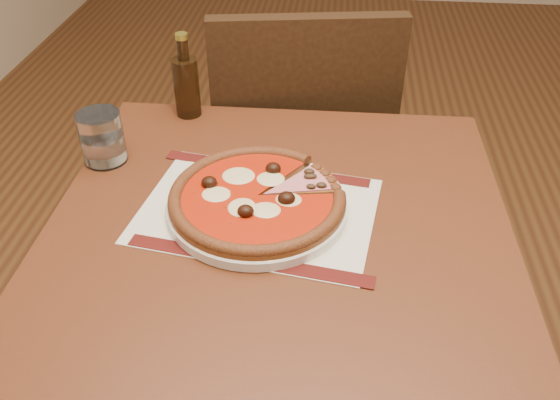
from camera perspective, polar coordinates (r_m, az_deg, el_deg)
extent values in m
cube|color=#592915|center=(1.04, -0.11, -2.85)|extent=(0.81, 0.81, 0.04)
cylinder|color=#592915|center=(1.61, -11.50, -4.28)|extent=(0.05, 0.05, 0.71)
cylinder|color=#592915|center=(1.57, 13.95, -5.75)|extent=(0.05, 0.05, 0.71)
cube|color=black|center=(1.74, 1.65, 4.30)|extent=(0.51, 0.51, 0.04)
cylinder|color=black|center=(2.05, 6.43, 1.74)|extent=(0.04, 0.04, 0.44)
cylinder|color=black|center=(2.02, -4.31, 1.39)|extent=(0.04, 0.04, 0.44)
cylinder|color=black|center=(1.76, 8.27, -5.52)|extent=(0.04, 0.04, 0.44)
cylinder|color=black|center=(1.73, -4.34, -6.06)|extent=(0.04, 0.04, 0.44)
cube|color=black|center=(1.43, 2.48, 8.46)|extent=(0.45, 0.11, 0.47)
cube|color=beige|center=(1.05, -2.17, -1.00)|extent=(0.45, 0.35, 0.00)
cylinder|color=white|center=(1.04, -2.18, -0.57)|extent=(0.32, 0.32, 0.02)
cylinder|color=brown|center=(1.04, -2.20, 0.09)|extent=(0.31, 0.31, 0.01)
torus|color=brown|center=(1.03, -2.21, 0.35)|extent=(0.31, 0.31, 0.02)
cylinder|color=#A91E08|center=(1.03, -2.21, 0.40)|extent=(0.27, 0.27, 0.00)
ellipsoid|color=beige|center=(1.06, -1.00, 2.05)|extent=(0.05, 0.05, 0.01)
ellipsoid|color=beige|center=(1.09, -4.30, 2.75)|extent=(0.05, 0.05, 0.01)
ellipsoid|color=beige|center=(1.03, -4.98, 0.66)|extent=(0.05, 0.05, 0.01)
ellipsoid|color=beige|center=(0.98, -5.07, -1.67)|extent=(0.05, 0.05, 0.01)
ellipsoid|color=beige|center=(0.99, -1.28, -1.02)|extent=(0.05, 0.05, 0.01)
ellipsoid|color=beige|center=(1.01, 2.16, -0.01)|extent=(0.05, 0.05, 0.01)
ellipsoid|color=black|center=(1.07, -1.03, 2.98)|extent=(0.03, 0.03, 0.02)
ellipsoid|color=black|center=(1.05, -6.81, 2.15)|extent=(0.03, 0.03, 0.02)
ellipsoid|color=black|center=(0.98, -3.46, -0.77)|extent=(0.03, 0.03, 0.02)
ellipsoid|color=black|center=(1.00, 2.63, 0.25)|extent=(0.03, 0.03, 0.02)
ellipsoid|color=#332212|center=(1.04, 1.08, 1.20)|extent=(0.02, 0.01, 0.01)
ellipsoid|color=#332212|center=(1.06, 3.02, 1.80)|extent=(0.02, 0.01, 0.01)
ellipsoid|color=#332212|center=(1.05, 0.87, 1.52)|extent=(0.02, 0.01, 0.01)
ellipsoid|color=#332212|center=(1.07, 2.53, 2.33)|extent=(0.02, 0.01, 0.01)
ellipsoid|color=#332212|center=(1.06, 0.56, 1.81)|extent=(0.02, 0.01, 0.01)
cylinder|color=white|center=(1.21, -16.76, 5.77)|extent=(0.11, 0.11, 0.10)
cylinder|color=#311C0C|center=(1.33, -8.97, 10.66)|extent=(0.06, 0.06, 0.13)
cylinder|color=#311C0C|center=(1.30, -9.33, 13.94)|extent=(0.02, 0.02, 0.06)
cylinder|color=#9C9A34|center=(1.28, -9.48, 15.29)|extent=(0.03, 0.03, 0.01)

